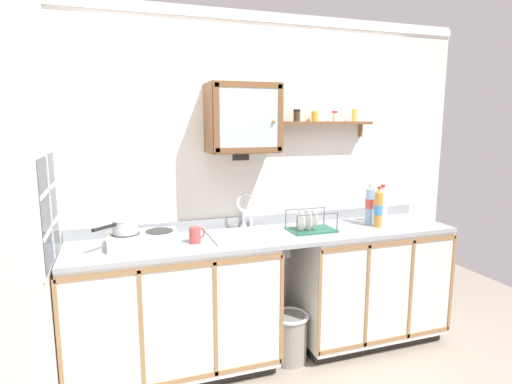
# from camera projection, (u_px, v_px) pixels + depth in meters

# --- Properties ---
(floor) EXTENTS (5.86, 5.86, 0.00)m
(floor) POSITION_uv_depth(u_px,v_px,m) (285.00, 376.00, 2.94)
(floor) COLOR #9E9384
(floor) RESTS_ON ground
(back_wall) EXTENTS (3.46, 0.07, 2.56)m
(back_wall) POSITION_uv_depth(u_px,v_px,m) (258.00, 183.00, 3.27)
(back_wall) COLOR silver
(back_wall) RESTS_ON ground
(side_wall_left) EXTENTS (0.05, 3.36, 2.56)m
(side_wall_left) POSITION_uv_depth(u_px,v_px,m) (28.00, 226.00, 1.96)
(side_wall_left) COLOR silver
(side_wall_left) RESTS_ON ground
(lower_cabinet_run) EXTENTS (1.40, 0.58, 0.93)m
(lower_cabinet_run) POSITION_uv_depth(u_px,v_px,m) (174.00, 311.00, 2.89)
(lower_cabinet_run) COLOR black
(lower_cabinet_run) RESTS_ON ground
(lower_cabinet_run_right) EXTENTS (1.18, 0.58, 0.93)m
(lower_cabinet_run_right) POSITION_uv_depth(u_px,v_px,m) (367.00, 284.00, 3.38)
(lower_cabinet_run_right) COLOR black
(lower_cabinet_run_right) RESTS_ON ground
(countertop) EXTENTS (2.82, 0.60, 0.03)m
(countertop) POSITION_uv_depth(u_px,v_px,m) (271.00, 236.00, 3.04)
(countertop) COLOR #9EA3A8
(countertop) RESTS_ON lower_cabinet_run
(backsplash) EXTENTS (2.82, 0.02, 0.08)m
(backsplash) POSITION_uv_depth(u_px,v_px,m) (259.00, 220.00, 3.28)
(backsplash) COLOR #9EA3A8
(backsplash) RESTS_ON countertop
(sink) EXTENTS (0.57, 0.44, 0.43)m
(sink) POSITION_uv_depth(u_px,v_px,m) (249.00, 240.00, 3.02)
(sink) COLOR silver
(sink) RESTS_ON countertop
(hot_plate_stove) EXTENTS (0.45, 0.28, 0.08)m
(hot_plate_stove) POSITION_uv_depth(u_px,v_px,m) (143.00, 239.00, 2.76)
(hot_plate_stove) COLOR silver
(hot_plate_stove) RESTS_ON countertop
(saucepan) EXTENTS (0.28, 0.26, 0.09)m
(saucepan) POSITION_uv_depth(u_px,v_px,m) (125.00, 226.00, 2.72)
(saucepan) COLOR silver
(saucepan) RESTS_ON hot_plate_stove
(bottle_juice_amber_0) EXTENTS (0.06, 0.06, 0.32)m
(bottle_juice_amber_0) POSITION_uv_depth(u_px,v_px,m) (378.00, 208.00, 3.22)
(bottle_juice_amber_0) COLOR gold
(bottle_juice_amber_0) RESTS_ON countertop
(bottle_opaque_white_1) EXTENTS (0.08, 0.08, 0.31)m
(bottle_opaque_white_1) POSITION_uv_depth(u_px,v_px,m) (382.00, 205.00, 3.35)
(bottle_opaque_white_1) COLOR white
(bottle_opaque_white_1) RESTS_ON countertop
(bottle_water_blue_2) EXTENTS (0.07, 0.07, 0.33)m
(bottle_water_blue_2) POSITION_uv_depth(u_px,v_px,m) (370.00, 204.00, 3.31)
(bottle_water_blue_2) COLOR #8CB7E0
(bottle_water_blue_2) RESTS_ON countertop
(dish_rack) EXTENTS (0.35, 0.22, 0.17)m
(dish_rack) POSITION_uv_depth(u_px,v_px,m) (309.00, 226.00, 3.11)
(dish_rack) COLOR #26664C
(dish_rack) RESTS_ON countertop
(mug) EXTENTS (0.12, 0.08, 0.11)m
(mug) POSITION_uv_depth(u_px,v_px,m) (195.00, 235.00, 2.81)
(mug) COLOR #B24C47
(mug) RESTS_ON countertop
(wall_cabinet) EXTENTS (0.50, 0.33, 0.48)m
(wall_cabinet) POSITION_uv_depth(u_px,v_px,m) (243.00, 118.00, 2.96)
(wall_cabinet) COLOR brown
(spice_shelf) EXTENTS (0.78, 0.14, 0.22)m
(spice_shelf) POSITION_uv_depth(u_px,v_px,m) (324.00, 122.00, 3.27)
(spice_shelf) COLOR brown
(warning_sign) EXTENTS (0.15, 0.01, 0.26)m
(warning_sign) POSITION_uv_depth(u_px,v_px,m) (241.00, 150.00, 3.15)
(warning_sign) COLOR silver
(window) EXTENTS (0.03, 0.65, 0.64)m
(window) POSITION_uv_depth(u_px,v_px,m) (48.00, 208.00, 2.37)
(window) COLOR #262D38
(trash_bin) EXTENTS (0.28, 0.28, 0.37)m
(trash_bin) POSITION_uv_depth(u_px,v_px,m) (290.00, 336.00, 3.10)
(trash_bin) COLOR gray
(trash_bin) RESTS_ON ground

